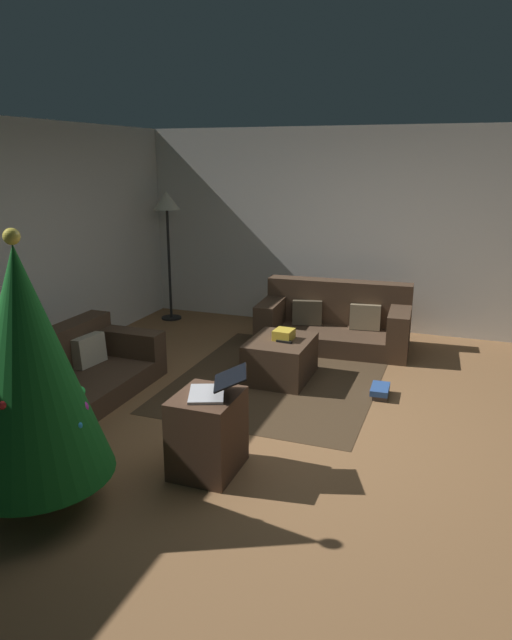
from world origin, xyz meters
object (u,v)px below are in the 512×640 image
gift_box (284,334)px  book_stack (380,391)px  corner_lamp (167,211)px  tv_remote (284,341)px  laptop (215,388)px  couch_left (71,373)px  christmas_tree (27,365)px  side_table (208,433)px  couch_right (335,322)px  ottoman (280,359)px

gift_box → book_stack: bearing=-97.8°
corner_lamp → tv_remote: bearing=-127.7°
laptop → corner_lamp: 4.29m
couch_left → christmas_tree: (-1.55, -0.94, 0.75)m
side_table → book_stack: (1.79, -0.99, -0.24)m
couch_right → gift_box: (-1.27, 0.26, 0.19)m
couch_right → side_table: couch_right is taller
couch_right → ottoman: 1.32m
laptop → corner_lamp: size_ratio=0.28×
gift_box → corner_lamp: bearing=53.5°
gift_box → book_stack: 1.11m
christmas_tree → couch_left: bearing=31.1°
couch_left → corner_lamp: 3.09m
couch_right → book_stack: bearing=115.1°
laptop → book_stack: (1.77, -0.93, -0.59)m
side_table → christmas_tree: bearing=132.7°
couch_left → tv_remote: size_ratio=10.74×
couch_left → couch_right: bearing=140.5°
couch_left → laptop: (-0.75, -1.84, 0.41)m
tv_remote → side_table: 1.84m
couch_right → corner_lamp: size_ratio=1.02×
ottoman → tv_remote: bearing=-141.6°
ottoman → gift_box: (0.02, -0.03, 0.26)m
gift_box → book_stack: (-0.14, -1.02, -0.42)m
ottoman → corner_lamp: bearing=52.8°
couch_left → gift_box: 2.11m
couch_left → christmas_tree: 1.96m
laptop → tv_remote: bearing=1.8°
ottoman → christmas_tree: bearing=163.8°
ottoman → tv_remote: (-0.08, -0.06, 0.22)m
couch_right → christmas_tree: 4.18m
couch_left → gift_box: bearing=123.7°
couch_left → ottoman: 2.07m
gift_box → book_stack: gift_box is taller
christmas_tree → corner_lamp: size_ratio=1.03×
ottoman → christmas_tree: christmas_tree is taller
ottoman → side_table: 1.92m
ottoman → tv_remote: tv_remote is taller
corner_lamp → gift_box: bearing=-126.5°
ottoman → book_stack: ottoman is taller
couch_left → corner_lamp: bearing=-171.0°
book_stack → laptop: bearing=152.3°
book_stack → christmas_tree: bearing=144.5°
couch_left → side_table: 1.94m
ottoman → gift_box: size_ratio=3.72×
couch_right → book_stack: size_ratio=6.07×
gift_box → tv_remote: (-0.10, -0.04, -0.04)m
couch_right → gift_box: 1.31m
laptop → corner_lamp: bearing=32.8°
couch_left → couch_right: 3.15m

